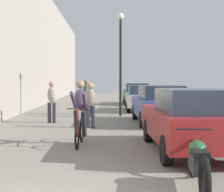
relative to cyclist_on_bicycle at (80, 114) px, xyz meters
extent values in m
cube|color=gray|center=(-3.86, 8.66, 3.30)|extent=(0.50, 68.00, 8.21)
torus|color=black|center=(-0.03, -0.64, -0.48)|extent=(0.08, 0.71, 0.71)
torus|color=black|center=(0.02, 0.41, -0.48)|extent=(0.08, 0.71, 0.71)
cylinder|color=maroon|center=(0.01, 0.32, -0.19)|extent=(0.05, 0.22, 0.58)
cylinder|color=maroon|center=(-0.01, -0.18, 0.14)|extent=(0.07, 0.83, 0.14)
cylinder|color=maroon|center=(-0.03, -0.62, -0.14)|extent=(0.04, 0.09, 0.67)
cylinder|color=maroon|center=(0.00, -0.09, -0.44)|extent=(0.08, 1.00, 0.12)
cylinder|color=black|center=(-0.03, -0.59, 0.19)|extent=(0.52, 0.05, 0.03)
ellipsoid|color=black|center=(0.01, 0.23, 0.12)|extent=(0.12, 0.24, 0.06)
ellipsoid|color=#4C3D5B|center=(0.01, 0.15, 0.40)|extent=(0.36, 0.36, 0.59)
sphere|color=#A57A5B|center=(0.00, 0.11, 0.79)|extent=(0.22, 0.22, 0.22)
cylinder|color=#26262D|center=(0.10, 0.07, -0.26)|extent=(0.15, 0.40, 0.75)
cylinder|color=#26262D|center=(-0.10, 0.07, -0.26)|extent=(0.15, 0.40, 0.75)
cylinder|color=#4C3D5B|center=(0.13, -0.25, 0.39)|extent=(0.11, 0.75, 0.48)
cylinder|color=#4C3D5B|center=(-0.15, -0.24, 0.39)|extent=(0.14, 0.75, 0.48)
cylinder|color=#26262D|center=(0.24, 3.32, -0.42)|extent=(0.14, 0.14, 0.79)
cylinder|color=#26262D|center=(0.04, 3.33, -0.42)|extent=(0.14, 0.14, 0.79)
ellipsoid|color=gray|center=(0.14, 3.33, 0.29)|extent=(0.36, 0.26, 0.62)
sphere|color=#A57A5B|center=(0.14, 3.33, 0.70)|extent=(0.22, 0.22, 0.22)
cylinder|color=#26262D|center=(-1.57, 4.95, -0.40)|extent=(0.14, 0.14, 0.81)
cylinder|color=#26262D|center=(-1.37, 4.92, -0.40)|extent=(0.14, 0.14, 0.81)
ellipsoid|color=#9E9384|center=(-1.47, 4.94, 0.33)|extent=(0.37, 0.28, 0.64)
sphere|color=#A57A5B|center=(-1.47, 4.94, 0.75)|extent=(0.22, 0.22, 0.22)
cylinder|color=#26262D|center=(0.04, 7.15, -0.42)|extent=(0.14, 0.14, 0.78)
cylinder|color=#26262D|center=(-0.16, 7.13, -0.42)|extent=(0.14, 0.14, 0.78)
ellipsoid|color=#9E9384|center=(-0.06, 7.14, 0.28)|extent=(0.36, 0.27, 0.62)
sphere|color=tan|center=(-0.06, 7.14, 0.69)|extent=(0.22, 0.22, 0.22)
cylinder|color=#26262D|center=(-0.18, 8.55, -0.39)|extent=(0.14, 0.14, 0.85)
cylinder|color=#26262D|center=(-0.37, 8.59, -0.39)|extent=(0.14, 0.14, 0.85)
ellipsoid|color=#38564C|center=(-0.28, 8.57, 0.37)|extent=(0.38, 0.30, 0.67)
sphere|color=brown|center=(-0.28, 8.57, 0.81)|extent=(0.22, 0.22, 0.22)
cylinder|color=black|center=(1.41, 7.73, 1.49)|extent=(0.12, 0.12, 4.60)
sphere|color=silver|center=(1.41, 7.73, 3.93)|extent=(0.32, 0.32, 0.32)
cube|color=maroon|center=(2.69, -1.00, -0.16)|extent=(1.83, 4.29, 0.69)
cube|color=#283342|center=(2.70, -1.51, 0.45)|extent=(1.52, 2.32, 0.52)
cylinder|color=black|center=(1.87, 0.39, -0.50)|extent=(0.21, 0.62, 0.61)
cylinder|color=black|center=(3.47, 0.42, -0.50)|extent=(0.21, 0.62, 0.61)
cylinder|color=black|center=(1.91, -2.42, -0.50)|extent=(0.21, 0.62, 0.61)
cube|color=#384C84|center=(2.79, 4.70, -0.16)|extent=(1.80, 4.26, 0.69)
cube|color=#283342|center=(2.80, 4.19, 0.44)|extent=(1.50, 2.31, 0.51)
cylinder|color=black|center=(1.98, 6.10, -0.50)|extent=(0.20, 0.61, 0.61)
cylinder|color=black|center=(3.58, 6.11, -0.50)|extent=(0.20, 0.61, 0.61)
cylinder|color=black|center=(2.01, 3.30, -0.50)|extent=(0.20, 0.61, 0.61)
cylinder|color=black|center=(3.61, 3.31, -0.50)|extent=(0.20, 0.61, 0.61)
cube|color=#B7B7BC|center=(2.70, 10.60, -0.19)|extent=(1.80, 4.07, 0.65)
cube|color=#283342|center=(2.68, 10.12, 0.37)|extent=(1.47, 2.21, 0.48)
cylinder|color=black|center=(1.99, 11.95, -0.52)|extent=(0.21, 0.58, 0.58)
cylinder|color=black|center=(3.50, 11.89, -0.52)|extent=(0.21, 0.58, 0.58)
cylinder|color=black|center=(1.89, 9.30, -0.52)|extent=(0.21, 0.58, 0.58)
cylinder|color=black|center=(3.40, 9.25, -0.52)|extent=(0.21, 0.58, 0.58)
cube|color=#23512D|center=(2.88, 16.16, -0.17)|extent=(1.79, 4.21, 0.68)
cube|color=#283342|center=(2.87, 15.66, 0.43)|extent=(1.49, 2.28, 0.51)
cylinder|color=black|center=(2.10, 17.56, -0.51)|extent=(0.20, 0.61, 0.60)
cylinder|color=black|center=(3.68, 17.53, -0.51)|extent=(0.20, 0.61, 0.60)
cylinder|color=black|center=(2.07, 14.79, -0.51)|extent=(0.20, 0.61, 0.60)
cylinder|color=black|center=(3.65, 14.77, -0.51)|extent=(0.20, 0.61, 0.60)
torus|color=black|center=(2.24, -3.20, -0.51)|extent=(0.18, 0.70, 0.69)
torus|color=black|center=(2.06, -4.64, -0.51)|extent=(0.19, 0.71, 0.70)
cube|color=#333338|center=(2.15, -3.92, -0.41)|extent=(0.33, 0.78, 0.28)
ellipsoid|color=#23512D|center=(2.17, -3.82, -0.19)|extent=(0.34, 0.55, 0.24)
cube|color=black|center=(2.12, -4.20, -0.21)|extent=(0.29, 0.47, 0.10)
cylinder|color=black|center=(2.23, -3.30, 0.04)|extent=(0.62, 0.11, 0.03)
camera|label=1|loc=(0.66, -9.65, 0.91)|focal=58.30mm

